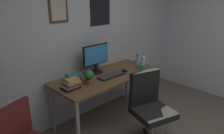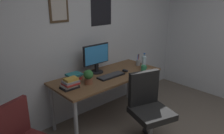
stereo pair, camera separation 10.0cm
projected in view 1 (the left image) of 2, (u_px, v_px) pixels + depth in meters
name	position (u px, v px, depth m)	size (l,w,h in m)	color
wall_back	(86.00, 34.00, 3.31)	(4.40, 0.10, 2.60)	silver
desk	(107.00, 80.00, 3.24)	(1.66, 0.71, 0.74)	brown
office_chair	(149.00, 105.00, 2.78)	(0.58, 0.59, 0.95)	black
monitor	(96.00, 57.00, 3.24)	(0.46, 0.20, 0.43)	black
keyboard	(111.00, 76.00, 3.15)	(0.43, 0.15, 0.03)	black
computer_mouse	(125.00, 70.00, 3.36)	(0.06, 0.11, 0.04)	black
water_bottle	(143.00, 62.00, 3.49)	(0.07, 0.07, 0.25)	silver
coffee_mug_near	(143.00, 68.00, 3.36)	(0.12, 0.08, 0.10)	#2D8C59
potted_plant	(89.00, 77.00, 2.87)	(0.13, 0.13, 0.19)	brown
pen_cup	(137.00, 62.00, 3.65)	(0.07, 0.07, 0.20)	#9EA0A5
book_stack_left	(71.00, 84.00, 2.73)	(0.22, 0.18, 0.14)	black
book_stack_right	(74.00, 77.00, 3.02)	(0.20, 0.16, 0.09)	#B22D28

